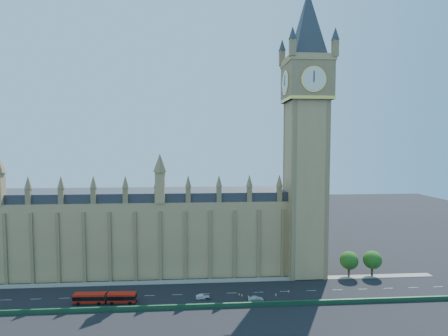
{
  "coord_description": "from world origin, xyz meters",
  "views": [
    {
      "loc": [
        2.46,
        -100.01,
        43.58
      ],
      "look_at": [
        10.43,
        10.0,
        36.4
      ],
      "focal_mm": 28.0,
      "sensor_mm": 36.0,
      "label": 1
    }
  ],
  "objects": [
    {
      "name": "kerb_north",
      "position": [
        0.0,
        9.5,
        0.08
      ],
      "size": [
        160.0,
        3.0,
        0.16
      ],
      "primitive_type": "cube",
      "color": "gray",
      "rests_on": "ground"
    },
    {
      "name": "bridge_parapet",
      "position": [
        0.0,
        -9.0,
        0.6
      ],
      "size": [
        160.0,
        0.6,
        1.2
      ],
      "primitive_type": "cube",
      "color": "#1E4C2D",
      "rests_on": "ground"
    },
    {
      "name": "cone_d",
      "position": [
        24.57,
        -2.89,
        0.36
      ],
      "size": [
        0.55,
        0.55,
        0.72
      ],
      "rotation": [
        0.0,
        0.0,
        0.23
      ],
      "color": "black",
      "rests_on": "ground"
    },
    {
      "name": "cone_b",
      "position": [
        14.7,
        -2.52,
        0.33
      ],
      "size": [
        0.5,
        0.5,
        0.67
      ],
      "rotation": [
        0.0,
        0.0,
        0.22
      ],
      "color": "black",
      "rests_on": "ground"
    },
    {
      "name": "car_silver",
      "position": [
        3.44,
        -3.45,
        0.65
      ],
      "size": [
        4.0,
        1.49,
        1.3
      ],
      "primitive_type": "imported",
      "rotation": [
        0.0,
        0.0,
        1.54
      ],
      "color": "#B8BCC1",
      "rests_on": "ground"
    },
    {
      "name": "car_white",
      "position": [
        18.25,
        -5.62,
        0.64
      ],
      "size": [
        4.49,
        2.0,
        1.28
      ],
      "primitive_type": "imported",
      "rotation": [
        0.0,
        0.0,
        1.52
      ],
      "color": "silver",
      "rests_on": "ground"
    },
    {
      "name": "palace_westminster",
      "position": [
        -25.0,
        22.0,
        13.86
      ],
      "size": [
        120.0,
        20.0,
        28.0
      ],
      "color": "#A98151",
      "rests_on": "ground"
    },
    {
      "name": "ground",
      "position": [
        0.0,
        0.0,
        0.0
      ],
      "size": [
        400.0,
        400.0,
        0.0
      ],
      "primitive_type": "plane",
      "color": "black",
      "rests_on": "ground"
    },
    {
      "name": "tree_east_near",
      "position": [
        52.22,
        10.08,
        5.64
      ],
      "size": [
        6.0,
        6.0,
        8.5
      ],
      "color": "#382619",
      "rests_on": "ground"
    },
    {
      "name": "tree_east_far",
      "position": [
        60.22,
        10.08,
        5.64
      ],
      "size": [
        6.0,
        6.0,
        8.5
      ],
      "color": "#382619",
      "rests_on": "ground"
    },
    {
      "name": "red_bus",
      "position": [
        -23.54,
        -4.17,
        1.52
      ],
      "size": [
        17.05,
        3.3,
        2.88
      ],
      "rotation": [
        0.0,
        0.0,
        -0.04
      ],
      "color": "red",
      "rests_on": "ground"
    },
    {
      "name": "car_grey",
      "position": [
        3.57,
        -3.39,
        0.67
      ],
      "size": [
        4.08,
        2.02,
        1.34
      ],
      "primitive_type": "imported",
      "rotation": [
        0.0,
        0.0,
        1.45
      ],
      "color": "#3C3D43",
      "rests_on": "ground"
    },
    {
      "name": "elizabeth_tower",
      "position": [
        38.0,
        13.99,
        54.56
      ],
      "size": [
        20.59,
        20.59,
        105.0
      ],
      "color": "#A98151",
      "rests_on": "ground"
    },
    {
      "name": "cone_c",
      "position": [
        28.88,
        -0.69,
        0.31
      ],
      "size": [
        0.45,
        0.45,
        0.64
      ],
      "rotation": [
        0.0,
        0.0,
        -0.14
      ],
      "color": "black",
      "rests_on": "ground"
    },
    {
      "name": "cone_a",
      "position": [
        14.0,
        -1.84,
        0.32
      ],
      "size": [
        0.5,
        0.5,
        0.66
      ],
      "rotation": [
        0.0,
        0.0,
        0.25
      ],
      "color": "black",
      "rests_on": "ground"
    }
  ]
}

